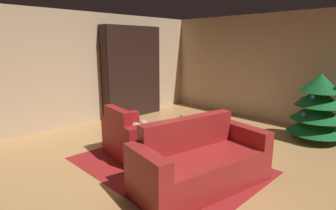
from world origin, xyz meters
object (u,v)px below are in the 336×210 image
at_px(coffee_table, 169,137).
at_px(decorated_tree, 317,107).
at_px(armchair_red, 131,139).
at_px(book_stack_on_table, 172,132).
at_px(bookshelf_unit, 135,71).
at_px(bottle_on_table, 181,126).
at_px(couch_red, 200,163).

xyz_separation_m(coffee_table, decorated_tree, (1.32, 2.64, 0.27)).
relative_size(armchair_red, book_stack_on_table, 5.30).
distance_m(coffee_table, decorated_tree, 2.96).
bearing_deg(bookshelf_unit, coffee_table, -28.31).
xyz_separation_m(bookshelf_unit, book_stack_on_table, (2.67, -1.38, -0.68)).
xyz_separation_m(bookshelf_unit, bottle_on_table, (2.73, -1.24, -0.60)).
bearing_deg(decorated_tree, couch_red, -99.08).
xyz_separation_m(armchair_red, bottle_on_table, (0.61, 0.54, 0.24)).
bearing_deg(bookshelf_unit, couch_red, -26.03).
bearing_deg(armchair_red, bookshelf_unit, 140.10).
height_order(bottle_on_table, decorated_tree, decorated_tree).
distance_m(couch_red, decorated_tree, 2.98).
height_order(bookshelf_unit, armchair_red, bookshelf_unit).
relative_size(bookshelf_unit, decorated_tree, 1.74).
bearing_deg(decorated_tree, bookshelf_unit, -163.07).
distance_m(coffee_table, bottle_on_table, 0.26).
relative_size(couch_red, coffee_table, 2.58).
relative_size(armchair_red, couch_red, 0.57).
bearing_deg(couch_red, armchair_red, -177.55).
bearing_deg(coffee_table, armchair_red, -147.55).
bearing_deg(bottle_on_table, bookshelf_unit, 155.62).
relative_size(bookshelf_unit, book_stack_on_table, 10.69).
height_order(coffee_table, bottle_on_table, bottle_on_table).
relative_size(couch_red, bottle_on_table, 6.51).
bearing_deg(book_stack_on_table, couch_red, -21.53).
distance_m(bookshelf_unit, armchair_red, 2.89).
bearing_deg(couch_red, coffee_table, 161.67).
xyz_separation_m(bottle_on_table, decorated_tree, (1.25, 2.45, 0.12)).
height_order(book_stack_on_table, decorated_tree, decorated_tree).
bearing_deg(coffee_table, decorated_tree, 63.47).
distance_m(bookshelf_unit, book_stack_on_table, 3.08).
height_order(book_stack_on_table, bottle_on_table, bottle_on_table).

